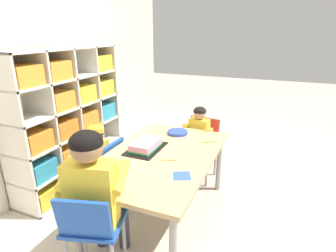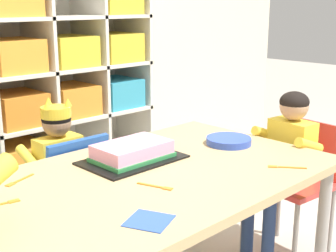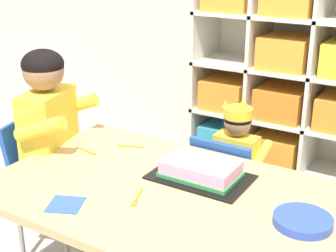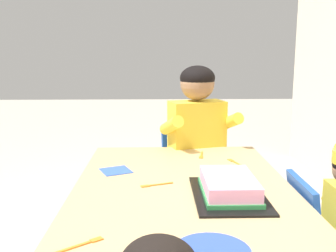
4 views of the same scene
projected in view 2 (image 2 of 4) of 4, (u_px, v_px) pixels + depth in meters
The scene contains 13 objects.
storage_cubby_shelf at pixel (40, 103), 2.68m from camera, with size 1.37×0.37×1.44m.
activity_table at pixel (151, 188), 1.77m from camera, with size 1.41×0.86×0.62m.
classroom_chair_blue at pixel (68, 193), 2.20m from camera, with size 0.34×0.35×0.66m.
child_with_crown at pixel (54, 162), 2.25m from camera, with size 0.30×0.31×0.81m.
classroom_chair_guest_side at pixel (296, 175), 2.32m from camera, with size 0.39×0.41×0.67m.
guest_at_table_side at pixel (284, 156), 2.23m from camera, with size 0.31×0.31×0.83m.
birthday_cake_on_tray at pixel (132, 153), 1.89m from camera, with size 0.40×0.26×0.08m.
paper_plate_stack at pixel (229, 141), 2.12m from camera, with size 0.20×0.20×0.03m, color blue.
paper_napkin_square at pixel (149, 221), 1.38m from camera, with size 0.12×0.12×0.00m, color #3356B7.
fork_beside_plate_stack at pixel (2, 204), 1.49m from camera, with size 0.13×0.04×0.00m.
fork_at_table_front_edge at pixel (18, 181), 1.68m from camera, with size 0.13×0.06×0.00m.
fork_by_napkin at pixel (285, 167), 1.82m from camera, with size 0.10×0.12×0.00m.
fork_scattered_mid_table at pixel (157, 187), 1.63m from camera, with size 0.06×0.13×0.00m.
Camera 2 is at (-1.11, -1.23, 1.23)m, focal length 51.00 mm.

